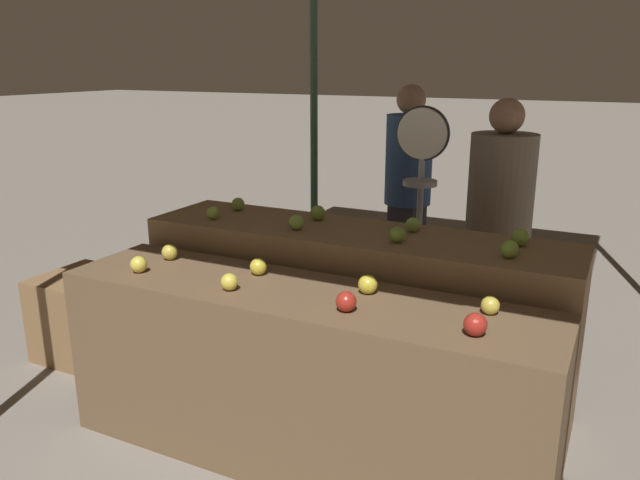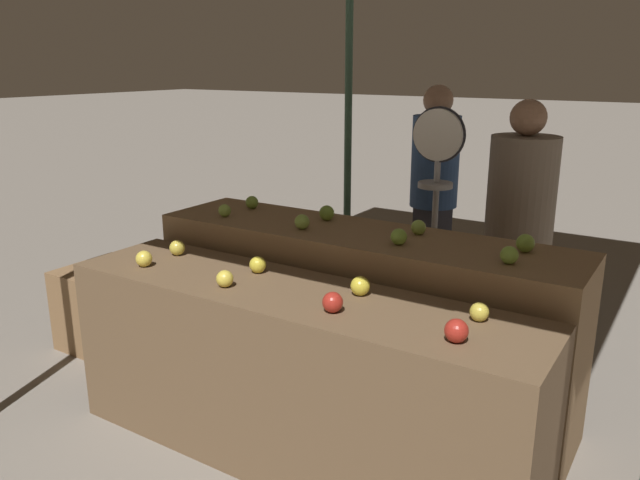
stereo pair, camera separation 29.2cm
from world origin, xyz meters
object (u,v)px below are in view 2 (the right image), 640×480
Objects in this scene: produce_scale at (436,178)px; person_vendor_at_scale at (519,216)px; wooden_crate_side at (110,307)px; person_customer_left at (434,181)px.

person_vendor_at_scale reaches higher than produce_scale.
produce_scale is at bearing 26.62° from wooden_crate_side.
produce_scale reaches higher than wooden_crate_side.
person_vendor_at_scale is at bearing 29.02° from wooden_crate_side.
produce_scale is 2.97× the size of wooden_crate_side.
person_customer_left is 3.13× the size of wooden_crate_side.
wooden_crate_side is (-1.82, -0.91, -0.88)m from produce_scale.
person_customer_left reaches higher than wooden_crate_side.
produce_scale is at bearing 136.20° from person_customer_left.
person_customer_left is at bearing -17.48° from person_vendor_at_scale.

